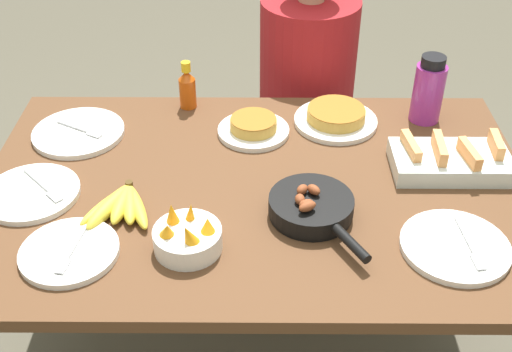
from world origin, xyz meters
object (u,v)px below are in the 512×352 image
object	(u,v)px
skillet	(312,207)
water_bottle	(428,90)
empty_plate_mid_edge	(455,246)
hot_sauce_bottle	(187,88)
empty_plate_near_front	(69,252)
person_figure	(305,122)
banana_bunch	(121,205)
frittata_plate_side	(336,117)
empty_plate_far_left	(79,133)
empty_plate_far_right	(32,193)
frittata_plate_center	(253,128)
fruit_bowl_mango	(187,237)
melon_tray	(451,160)

from	to	relation	value
skillet	water_bottle	bearing A→B (deg)	111.98
empty_plate_mid_edge	water_bottle	distance (m)	0.60
hot_sauce_bottle	empty_plate_mid_edge	bearing A→B (deg)	-43.85
empty_plate_near_front	person_figure	size ratio (longest dim) A/B	0.19
banana_bunch	person_figure	size ratio (longest dim) A/B	0.16
person_figure	hot_sauce_bottle	bearing A→B (deg)	-144.27
skillet	frittata_plate_side	xyz separation A→B (m)	(0.10, 0.44, -0.01)
empty_plate_near_front	empty_plate_far_left	xyz separation A→B (m)	(-0.10, 0.51, -0.00)
banana_bunch	empty_plate_far_right	bearing A→B (deg)	166.29
person_figure	empty_plate_near_front	bearing A→B (deg)	-122.23
frittata_plate_center	empty_plate_near_front	distance (m)	0.67
empty_plate_far_left	water_bottle	bearing A→B (deg)	5.35
frittata_plate_side	empty_plate_far_right	distance (m)	0.90
skillet	water_bottle	size ratio (longest dim) A/B	1.49
water_bottle	empty_plate_far_left	bearing A→B (deg)	-174.65
fruit_bowl_mango	water_bottle	world-z (taller)	water_bottle
water_bottle	empty_plate_far_right	bearing A→B (deg)	-160.41
banana_bunch	skillet	world-z (taller)	skillet
melon_tray	empty_plate_far_right	world-z (taller)	melon_tray
empty_plate_far_left	banana_bunch	bearing A→B (deg)	-61.80
banana_bunch	fruit_bowl_mango	xyz separation A→B (m)	(0.18, -0.14, 0.02)
empty_plate_far_left	empty_plate_far_right	world-z (taller)	same
skillet	person_figure	xyz separation A→B (m)	(0.04, 0.82, -0.26)
frittata_plate_side	person_figure	distance (m)	0.46
banana_bunch	frittata_plate_center	xyz separation A→B (m)	(0.33, 0.36, 0.00)
banana_bunch	empty_plate_far_right	world-z (taller)	banana_bunch
melon_tray	empty_plate_far_left	bearing A→B (deg)	170.93
melon_tray	empty_plate_far_right	distance (m)	1.12
empty_plate_far_left	hot_sauce_bottle	bearing A→B (deg)	28.48
banana_bunch	empty_plate_far_left	bearing A→B (deg)	118.20
fruit_bowl_mango	hot_sauce_bottle	size ratio (longest dim) A/B	1.04
empty_plate_mid_edge	melon_tray	bearing A→B (deg)	79.01
frittata_plate_center	person_figure	world-z (taller)	person_figure
skillet	hot_sauce_bottle	bearing A→B (deg)	-175.86
melon_tray	empty_plate_far_left	xyz separation A→B (m)	(-1.06, 0.17, -0.02)
water_bottle	person_figure	bearing A→B (deg)	133.36
hot_sauce_bottle	person_figure	bearing A→B (deg)	35.73
melon_tray	person_figure	xyz separation A→B (m)	(-0.35, 0.62, -0.26)
melon_tray	empty_plate_mid_edge	xyz separation A→B (m)	(-0.06, -0.32, -0.02)
fruit_bowl_mango	person_figure	bearing A→B (deg)	70.33
empty_plate_far_left	fruit_bowl_mango	world-z (taller)	fruit_bowl_mango
skillet	frittata_plate_center	xyz separation A→B (m)	(-0.15, 0.38, -0.01)
empty_plate_far_right	water_bottle	size ratio (longest dim) A/B	1.18
person_figure	empty_plate_far_right	bearing A→B (deg)	-135.58
melon_tray	frittata_plate_center	bearing A→B (deg)	161.47
frittata_plate_side	fruit_bowl_mango	world-z (taller)	fruit_bowl_mango
frittata_plate_center	empty_plate_mid_edge	size ratio (longest dim) A/B	0.83
banana_bunch	melon_tray	bearing A→B (deg)	11.90
water_bottle	fruit_bowl_mango	bearing A→B (deg)	-138.91
frittata_plate_center	water_bottle	xyz separation A→B (m)	(0.52, 0.09, 0.08)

